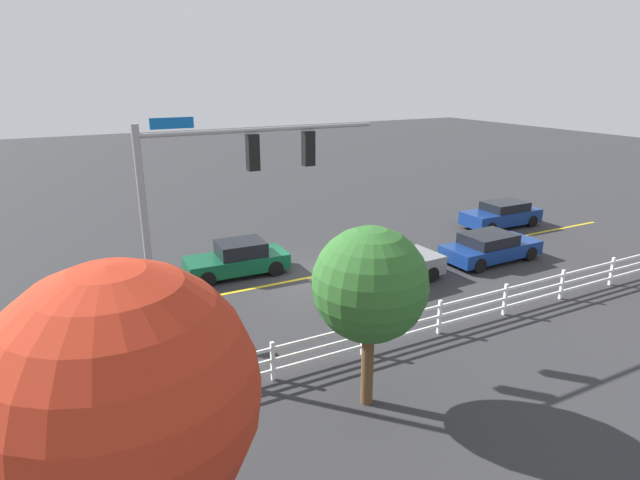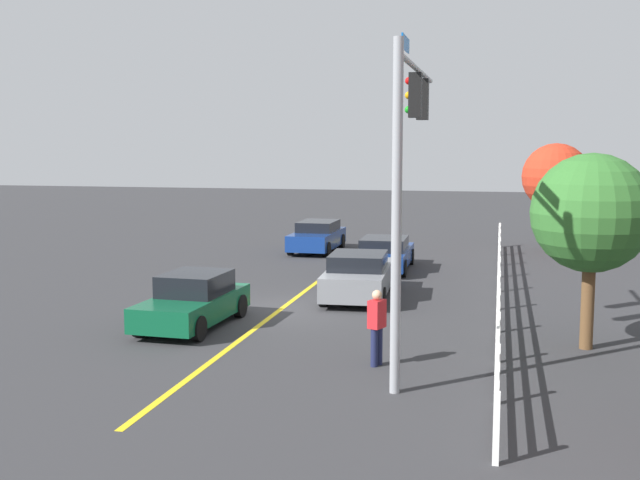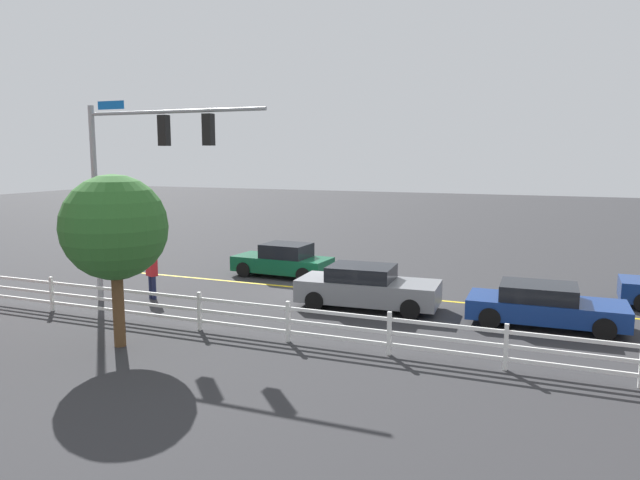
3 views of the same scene
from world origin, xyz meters
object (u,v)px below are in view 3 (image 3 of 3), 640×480
object	(u,v)px
tree_0	(114,228)
car_3	(367,287)
pedestrian	(152,274)
car_0	(283,261)
car_1	(544,305)

from	to	relation	value
tree_0	car_3	bearing A→B (deg)	-127.89
car_3	tree_0	distance (m)	8.48
pedestrian	car_3	bearing A→B (deg)	124.70
car_3	pedestrian	world-z (taller)	pedestrian
car_0	car_1	distance (m)	11.11
car_0	pedestrian	distance (m)	5.98
car_0	car_3	world-z (taller)	car_3
car_1	tree_0	bearing A→B (deg)	-150.18
car_0	tree_0	distance (m)	10.33
pedestrian	tree_0	xyz separation A→B (m)	(-2.54, 4.65, 2.30)
car_0	car_3	xyz separation A→B (m)	(-4.88, 3.62, 0.02)
car_3	car_0	bearing A→B (deg)	140.29
car_1	pedestrian	distance (m)	13.25
tree_0	car_1	bearing A→B (deg)	-148.97
car_3	tree_0	xyz separation A→B (m)	(4.97, 6.39, 2.53)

